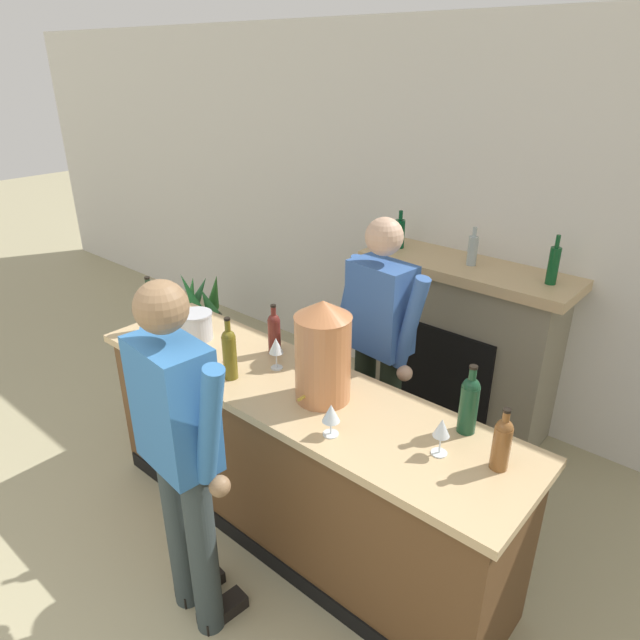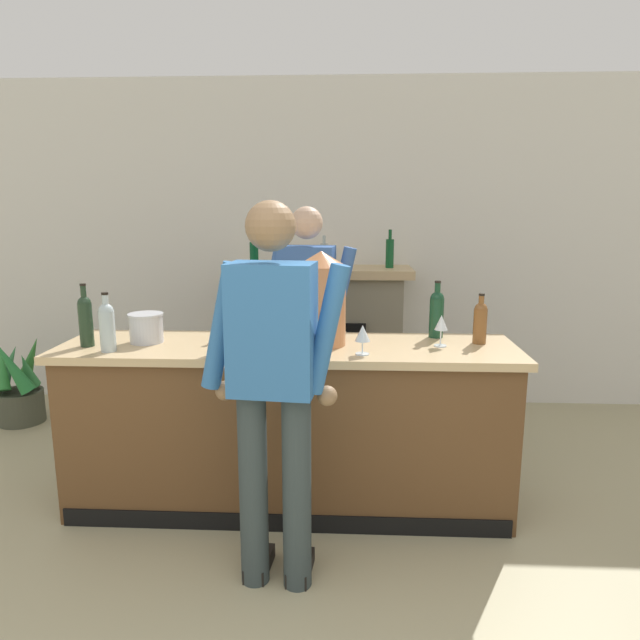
{
  "view_description": "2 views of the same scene",
  "coord_description": "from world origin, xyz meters",
  "px_view_note": "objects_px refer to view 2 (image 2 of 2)",
  "views": [
    {
      "loc": [
        1.57,
        0.27,
        2.49
      ],
      "look_at": [
        -0.36,
        2.49,
        1.12
      ],
      "focal_mm": 32.0,
      "sensor_mm": 36.0,
      "label": 1
    },
    {
      "loc": [
        0.17,
        -0.99,
        1.72
      ],
      "look_at": [
        0.01,
        2.18,
        1.08
      ],
      "focal_mm": 32.0,
      "sensor_mm": 36.0,
      "label": 2
    }
  ],
  "objects_px": {
    "wine_bottle_chardonnay_pale": "(107,325)",
    "potted_plant_corner": "(19,388)",
    "person_bartender": "(307,323)",
    "wine_bottle_cabernet_heavy": "(227,323)",
    "wine_glass_front_right": "(255,319)",
    "person_customer": "(273,383)",
    "ice_bucket_steel": "(146,328)",
    "wine_glass_mid_counter": "(363,334)",
    "wine_bottle_port_short": "(437,312)",
    "wine_bottle_merlot_tall": "(236,314)",
    "wine_glass_near_bucket": "(441,324)",
    "wine_bottle_riesling_slim": "(480,321)",
    "wine_bottle_burgundy_dark": "(86,319)",
    "copper_dispenser": "(321,298)",
    "fireplace_stone": "(322,338)"
  },
  "relations": [
    {
      "from": "wine_bottle_chardonnay_pale",
      "to": "potted_plant_corner",
      "type": "bearing_deg",
      "value": 135.01
    },
    {
      "from": "person_bartender",
      "to": "wine_bottle_chardonnay_pale",
      "type": "distance_m",
      "value": 1.31
    },
    {
      "from": "wine_bottle_cabernet_heavy",
      "to": "wine_glass_front_right",
      "type": "height_order",
      "value": "wine_bottle_cabernet_heavy"
    },
    {
      "from": "person_customer",
      "to": "wine_glass_front_right",
      "type": "relative_size",
      "value": 9.61
    },
    {
      "from": "person_customer",
      "to": "ice_bucket_steel",
      "type": "height_order",
      "value": "person_customer"
    },
    {
      "from": "wine_bottle_cabernet_heavy",
      "to": "wine_glass_mid_counter",
      "type": "relative_size",
      "value": 2.2
    },
    {
      "from": "wine_bottle_port_short",
      "to": "ice_bucket_steel",
      "type": "bearing_deg",
      "value": -172.78
    },
    {
      "from": "person_customer",
      "to": "wine_bottle_chardonnay_pale",
      "type": "height_order",
      "value": "person_customer"
    },
    {
      "from": "potted_plant_corner",
      "to": "wine_bottle_merlot_tall",
      "type": "xyz_separation_m",
      "value": [
        1.96,
        -0.98,
        0.81
      ]
    },
    {
      "from": "wine_bottle_port_short",
      "to": "wine_glass_near_bucket",
      "type": "distance_m",
      "value": 0.22
    },
    {
      "from": "person_bartender",
      "to": "wine_glass_front_right",
      "type": "bearing_deg",
      "value": -113.12
    },
    {
      "from": "person_bartender",
      "to": "wine_bottle_riesling_slim",
      "type": "height_order",
      "value": "person_bartender"
    },
    {
      "from": "ice_bucket_steel",
      "to": "wine_bottle_burgundy_dark",
      "type": "height_order",
      "value": "wine_bottle_burgundy_dark"
    },
    {
      "from": "person_bartender",
      "to": "wine_bottle_chardonnay_pale",
      "type": "relative_size",
      "value": 5.43
    },
    {
      "from": "copper_dispenser",
      "to": "wine_bottle_burgundy_dark",
      "type": "xyz_separation_m",
      "value": [
        -1.28,
        -0.1,
        -0.11
      ]
    },
    {
      "from": "wine_bottle_cabernet_heavy",
      "to": "person_bartender",
      "type": "bearing_deg",
      "value": 66.09
    },
    {
      "from": "copper_dispenser",
      "to": "wine_bottle_merlot_tall",
      "type": "bearing_deg",
      "value": 161.04
    },
    {
      "from": "person_bartender",
      "to": "wine_bottle_burgundy_dark",
      "type": "height_order",
      "value": "person_bartender"
    },
    {
      "from": "fireplace_stone",
      "to": "wine_bottle_cabernet_heavy",
      "type": "bearing_deg",
      "value": -103.34
    },
    {
      "from": "person_bartender",
      "to": "ice_bucket_steel",
      "type": "distance_m",
      "value": 1.08
    },
    {
      "from": "ice_bucket_steel",
      "to": "wine_glass_front_right",
      "type": "distance_m",
      "value": 0.61
    },
    {
      "from": "wine_glass_near_bucket",
      "to": "copper_dispenser",
      "type": "bearing_deg",
      "value": 179.29
    },
    {
      "from": "potted_plant_corner",
      "to": "person_customer",
      "type": "bearing_deg",
      "value": -39.15
    },
    {
      "from": "potted_plant_corner",
      "to": "wine_bottle_port_short",
      "type": "bearing_deg",
      "value": -16.67
    },
    {
      "from": "potted_plant_corner",
      "to": "wine_glass_front_right",
      "type": "relative_size",
      "value": 4.1
    },
    {
      "from": "fireplace_stone",
      "to": "wine_bottle_port_short",
      "type": "height_order",
      "value": "fireplace_stone"
    },
    {
      "from": "copper_dispenser",
      "to": "wine_bottle_cabernet_heavy",
      "type": "height_order",
      "value": "copper_dispenser"
    },
    {
      "from": "copper_dispenser",
      "to": "wine_bottle_burgundy_dark",
      "type": "bearing_deg",
      "value": -175.47
    },
    {
      "from": "potted_plant_corner",
      "to": "wine_glass_near_bucket",
      "type": "distance_m",
      "value": 3.43
    },
    {
      "from": "copper_dispenser",
      "to": "wine_bottle_port_short",
      "type": "distance_m",
      "value": 0.7
    },
    {
      "from": "potted_plant_corner",
      "to": "wine_bottle_chardonnay_pale",
      "type": "height_order",
      "value": "wine_bottle_chardonnay_pale"
    },
    {
      "from": "fireplace_stone",
      "to": "ice_bucket_steel",
      "type": "bearing_deg",
      "value": -119.95
    },
    {
      "from": "wine_bottle_riesling_slim",
      "to": "wine_glass_near_bucket",
      "type": "relative_size",
      "value": 1.62
    },
    {
      "from": "wine_glass_near_bucket",
      "to": "person_bartender",
      "type": "bearing_deg",
      "value": 140.12
    },
    {
      "from": "wine_bottle_riesling_slim",
      "to": "wine_bottle_cabernet_heavy",
      "type": "bearing_deg",
      "value": -170.08
    },
    {
      "from": "person_customer",
      "to": "wine_bottle_burgundy_dark",
      "type": "xyz_separation_m",
      "value": [
        -1.11,
        0.62,
        0.15
      ]
    },
    {
      "from": "copper_dispenser",
      "to": "ice_bucket_steel",
      "type": "bearing_deg",
      "value": 179.84
    },
    {
      "from": "wine_bottle_merlot_tall",
      "to": "wine_glass_mid_counter",
      "type": "bearing_deg",
      "value": -27.45
    },
    {
      "from": "potted_plant_corner",
      "to": "ice_bucket_steel",
      "type": "bearing_deg",
      "value": -37.64
    },
    {
      "from": "fireplace_stone",
      "to": "wine_bottle_chardonnay_pale",
      "type": "xyz_separation_m",
      "value": [
        -1.05,
        -1.8,
        0.48
      ]
    },
    {
      "from": "person_bartender",
      "to": "wine_bottle_cabernet_heavy",
      "type": "relative_size",
      "value": 4.98
    },
    {
      "from": "fireplace_stone",
      "to": "person_bartender",
      "type": "relative_size",
      "value": 0.89
    },
    {
      "from": "wine_bottle_chardonnay_pale",
      "to": "wine_bottle_port_short",
      "type": "bearing_deg",
      "value": 13.17
    },
    {
      "from": "copper_dispenser",
      "to": "ice_bucket_steel",
      "type": "relative_size",
      "value": 2.65
    },
    {
      "from": "fireplace_stone",
      "to": "wine_glass_front_right",
      "type": "distance_m",
      "value": 1.63
    },
    {
      "from": "wine_glass_mid_counter",
      "to": "wine_bottle_burgundy_dark",
      "type": "bearing_deg",
      "value": 176.04
    },
    {
      "from": "person_bartender",
      "to": "wine_glass_front_right",
      "type": "height_order",
      "value": "person_bartender"
    },
    {
      "from": "wine_glass_near_bucket",
      "to": "wine_bottle_cabernet_heavy",
      "type": "bearing_deg",
      "value": -172.02
    },
    {
      "from": "wine_bottle_chardonnay_pale",
      "to": "wine_glass_near_bucket",
      "type": "xyz_separation_m",
      "value": [
        1.77,
        0.2,
        -0.02
      ]
    },
    {
      "from": "wine_bottle_cabernet_heavy",
      "to": "wine_bottle_merlot_tall",
      "type": "height_order",
      "value": "wine_bottle_cabernet_heavy"
    }
  ]
}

